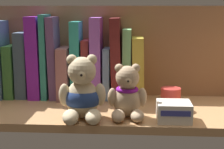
{
  "coord_description": "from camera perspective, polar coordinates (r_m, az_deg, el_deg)",
  "views": [
    {
      "loc": [
        3.59,
        -89.09,
        28.63
      ],
      "look_at": [
        -2.21,
        0.0,
        11.26
      ],
      "focal_mm": 54.91,
      "sensor_mm": 36.0,
      "label": 1
    }
  ],
  "objects": [
    {
      "name": "shelf_board",
      "position": [
        0.93,
        1.36,
        -6.21
      ],
      "size": [
        79.85,
        28.98,
        2.0
      ],
      "primitive_type": "cube",
      "color": "tan",
      "rests_on": "ground"
    },
    {
      "name": "shelf_back_panel",
      "position": [
        1.05,
        1.74,
        3.36
      ],
      "size": [
        82.25,
        1.2,
        29.3
      ],
      "primitive_type": "cube",
      "color": "#8A6042",
      "rests_on": "ground"
    },
    {
      "name": "book_0",
      "position": [
        1.1,
        -17.9,
        2.53
      ],
      "size": [
        3.47,
        13.3,
        22.99
      ],
      "primitive_type": "cube",
      "color": "#4F7699",
      "rests_on": "shelf_board"
    },
    {
      "name": "book_1",
      "position": [
        1.09,
        -16.04,
        0.65
      ],
      "size": [
        2.73,
        11.9,
        15.72
      ],
      "primitive_type": "cube",
      "color": "#3A7839",
      "rests_on": "shelf_board"
    },
    {
      "name": "book_2",
      "position": [
        1.07,
        -14.32,
        1.65
      ],
      "size": [
        3.54,
        10.6,
        19.62
      ],
      "primitive_type": "cube",
      "rotation": [
        0.0,
        0.01,
        0.0
      ],
      "color": "#3E5469",
      "rests_on": "shelf_board"
    },
    {
      "name": "book_3",
      "position": [
        1.06,
        -12.34,
        2.87
      ],
      "size": [
        3.77,
        12.22,
        24.25
      ],
      "primitive_type": "cube",
      "rotation": [
        0.0,
        -0.01,
        0.0
      ],
      "color": "purple",
      "rests_on": "shelf_board"
    },
    {
      "name": "book_4",
      "position": [
        1.05,
        -10.73,
        3.04
      ],
      "size": [
        1.69,
        11.8,
        24.81
      ],
      "primitive_type": "cube",
      "color": "teal",
      "rests_on": "shelf_board"
    },
    {
      "name": "book_5",
      "position": [
        1.05,
        -9.43,
        2.85
      ],
      "size": [
        2.77,
        11.85,
        24.17
      ],
      "primitive_type": "cube",
      "rotation": [
        0.0,
        -0.02,
        0.0
      ],
      "color": "#654475",
      "rests_on": "shelf_board"
    },
    {
      "name": "book_6",
      "position": [
        1.05,
        -7.66,
        0.45
      ],
      "size": [
        3.19,
        14.69,
        15.27
      ],
      "primitive_type": "cube",
      "color": "#935C5C",
      "rests_on": "shelf_board"
    },
    {
      "name": "book_7",
      "position": [
        1.03,
        -5.82,
        2.47
      ],
      "size": [
        2.81,
        10.18,
        22.79
      ],
      "primitive_type": "cube",
      "color": "teal",
      "rests_on": "shelf_board"
    },
    {
      "name": "book_8",
      "position": [
        1.03,
        -4.18,
        1.01
      ],
      "size": [
        2.15,
        10.38,
        17.47
      ],
      "primitive_type": "cube",
      "color": "maroon",
      "rests_on": "shelf_board"
    },
    {
      "name": "book_9",
      "position": [
        1.02,
        -2.5,
        2.78
      ],
      "size": [
        3.08,
        12.84,
        23.99
      ],
      "primitive_type": "cube",
      "color": "purple",
      "rests_on": "shelf_board"
    },
    {
      "name": "book_10",
      "position": [
        1.03,
        -0.82,
        0.3
      ],
      "size": [
        1.98,
        10.14,
        15.03
      ],
      "primitive_type": "cube",
      "color": "#7CA7CE",
      "rests_on": "shelf_board"
    },
    {
      "name": "book_11",
      "position": [
        1.02,
        0.78,
        2.73
      ],
      "size": [
        3.56,
        14.92,
        23.96
      ],
      "primitive_type": "cube",
      "rotation": [
        0.0,
        -0.03,
        0.0
      ],
      "color": "#5B1A1A",
      "rests_on": "shelf_board"
    },
    {
      "name": "book_12",
      "position": [
        1.02,
        2.5,
        1.81
      ],
      "size": [
        2.43,
        11.15,
        20.66
      ],
      "primitive_type": "cube",
      "color": "#7FC87D",
      "rests_on": "shelf_board"
    },
    {
      "name": "book_13",
      "position": [
        1.02,
        4.36,
        1.12
      ],
      "size": [
        3.77,
        11.82,
        18.33
      ],
      "primitive_type": "cube",
      "rotation": [
        0.0,
        -0.03,
        0.0
      ],
      "color": "gold",
      "rests_on": "shelf_board"
    },
    {
      "name": "teddy_bear_larger",
      "position": [
        0.83,
        -4.97,
        -3.25
      ],
      "size": [
        11.63,
        12.27,
        15.77
      ],
      "color": "beige",
      "rests_on": "shelf_board"
    },
    {
      "name": "teddy_bear_smaller",
      "position": [
        0.84,
        2.57,
        -3.44
      ],
      "size": [
        9.8,
        10.0,
        13.36
      ],
      "color": "tan",
      "rests_on": "shelf_board"
    },
    {
      "name": "pillar_candle",
      "position": [
        0.93,
        9.72,
        -3.99
      ],
      "size": [
        5.35,
        5.35,
        5.82
      ],
      "primitive_type": "cylinder",
      "color": "#C63833",
      "rests_on": "shelf_board"
    },
    {
      "name": "small_product_box",
      "position": [
        0.84,
        10.25,
        -6.07
      ],
      "size": [
        8.04,
        7.24,
        4.58
      ],
      "color": "silver",
      "rests_on": "shelf_board"
    }
  ]
}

